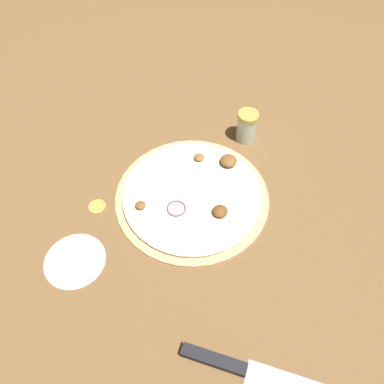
# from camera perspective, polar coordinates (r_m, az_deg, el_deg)

# --- Properties ---
(ground_plane) EXTENTS (3.00, 3.00, 0.00)m
(ground_plane) POSITION_cam_1_polar(r_m,az_deg,el_deg) (0.81, 0.00, -0.76)
(ground_plane) COLOR brown
(pizza) EXTENTS (0.33, 0.33, 0.03)m
(pizza) POSITION_cam_1_polar(r_m,az_deg,el_deg) (0.80, 0.13, -0.42)
(pizza) COLOR #D6B77A
(pizza) RESTS_ON ground_plane
(knife) EXTENTS (0.26, 0.24, 0.02)m
(knife) POSITION_cam_1_polar(r_m,az_deg,el_deg) (0.67, 8.42, -25.40)
(knife) COLOR silver
(knife) RESTS_ON ground_plane
(spice_jar) EXTENTS (0.05, 0.05, 0.08)m
(spice_jar) POSITION_cam_1_polar(r_m,az_deg,el_deg) (0.90, 8.35, 9.88)
(spice_jar) COLOR silver
(spice_jar) RESTS_ON ground_plane
(loose_cap) EXTENTS (0.04, 0.04, 0.01)m
(loose_cap) POSITION_cam_1_polar(r_m,az_deg,el_deg) (0.82, -14.28, -2.13)
(loose_cap) COLOR gold
(loose_cap) RESTS_ON ground_plane
(flour_patch) EXTENTS (0.12, 0.12, 0.00)m
(flour_patch) POSITION_cam_1_polar(r_m,az_deg,el_deg) (0.76, -17.42, -9.94)
(flour_patch) COLOR white
(flour_patch) RESTS_ON ground_plane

